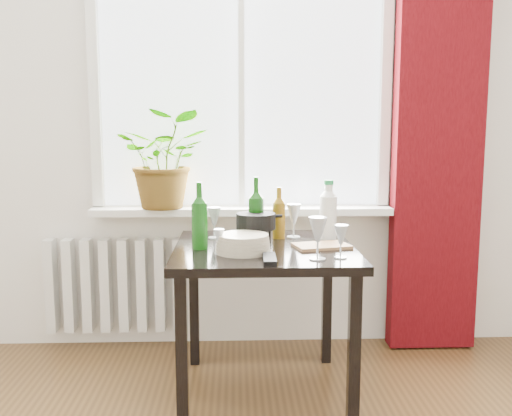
{
  "coord_description": "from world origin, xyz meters",
  "views": [
    {
      "loc": [
        -0.04,
        -1.11,
        1.3
      ],
      "look_at": [
        0.06,
        1.55,
        0.92
      ],
      "focal_mm": 40.0,
      "sensor_mm": 36.0,
      "label": 1
    }
  ],
  "objects_px": {
    "table": "(264,265)",
    "wineglass_front_left": "(219,241)",
    "cleaning_bottle": "(328,209)",
    "fondue_pot": "(256,228)",
    "cutting_board": "(321,246)",
    "wine_bottle_left": "(200,215)",
    "wineglass_far_right": "(341,241)",
    "bottle_amber": "(279,212)",
    "tv_remote": "(269,259)",
    "radiator": "(115,285)",
    "wine_bottle_right": "(256,209)",
    "wineglass_front_right": "(318,238)",
    "potted_plant": "(166,160)",
    "wineglass_back_center": "(294,220)",
    "plate_stack": "(243,244)",
    "wineglass_back_left": "(214,223)"
  },
  "relations": [
    {
      "from": "wine_bottle_right",
      "to": "plate_stack",
      "type": "xyz_separation_m",
      "value": [
        -0.07,
        -0.25,
        -0.12
      ]
    },
    {
      "from": "table",
      "to": "wineglass_far_right",
      "type": "xyz_separation_m",
      "value": [
        0.32,
        -0.26,
        0.17
      ]
    },
    {
      "from": "wineglass_back_left",
      "to": "fondue_pot",
      "type": "distance_m",
      "value": 0.25
    },
    {
      "from": "bottle_amber",
      "to": "fondue_pot",
      "type": "bearing_deg",
      "value": -134.12
    },
    {
      "from": "potted_plant",
      "to": "wineglass_front_right",
      "type": "height_order",
      "value": "potted_plant"
    },
    {
      "from": "radiator",
      "to": "wine_bottle_left",
      "type": "relative_size",
      "value": 2.52
    },
    {
      "from": "plate_stack",
      "to": "cleaning_bottle",
      "type": "bearing_deg",
      "value": 35.08
    },
    {
      "from": "bottle_amber",
      "to": "table",
      "type": "bearing_deg",
      "value": -113.1
    },
    {
      "from": "table",
      "to": "wineglass_back_center",
      "type": "bearing_deg",
      "value": 52.59
    },
    {
      "from": "wineglass_back_left",
      "to": "tv_remote",
      "type": "relative_size",
      "value": 0.9
    },
    {
      "from": "table",
      "to": "wineglass_back_center",
      "type": "relative_size",
      "value": 4.74
    },
    {
      "from": "bottle_amber",
      "to": "fondue_pot",
      "type": "xyz_separation_m",
      "value": [
        -0.12,
        -0.13,
        -0.06
      ]
    },
    {
      "from": "plate_stack",
      "to": "wineglass_back_center",
      "type": "bearing_deg",
      "value": 52.28
    },
    {
      "from": "wineglass_front_right",
      "to": "potted_plant",
      "type": "bearing_deg",
      "value": 130.98
    },
    {
      "from": "wine_bottle_left",
      "to": "wineglass_front_left",
      "type": "bearing_deg",
      "value": -50.97
    },
    {
      "from": "bottle_amber",
      "to": "cleaning_bottle",
      "type": "distance_m",
      "value": 0.25
    },
    {
      "from": "radiator",
      "to": "tv_remote",
      "type": "xyz_separation_m",
      "value": [
        0.86,
        -0.93,
        0.37
      ]
    },
    {
      "from": "radiator",
      "to": "wine_bottle_left",
      "type": "distance_m",
      "value": 1.01
    },
    {
      "from": "potted_plant",
      "to": "cleaning_bottle",
      "type": "height_order",
      "value": "potted_plant"
    },
    {
      "from": "wineglass_front_right",
      "to": "wineglass_far_right",
      "type": "bearing_deg",
      "value": 12.99
    },
    {
      "from": "cleaning_bottle",
      "to": "wineglass_front_right",
      "type": "height_order",
      "value": "cleaning_bottle"
    },
    {
      "from": "wineglass_front_left",
      "to": "wineglass_far_right",
      "type": "bearing_deg",
      "value": -10.9
    },
    {
      "from": "wine_bottle_right",
      "to": "fondue_pot",
      "type": "bearing_deg",
      "value": -93.49
    },
    {
      "from": "wineglass_front_right",
      "to": "cutting_board",
      "type": "xyz_separation_m",
      "value": [
        0.06,
        0.25,
        -0.09
      ]
    },
    {
      "from": "fondue_pot",
      "to": "cutting_board",
      "type": "height_order",
      "value": "fondue_pot"
    },
    {
      "from": "radiator",
      "to": "cleaning_bottle",
      "type": "height_order",
      "value": "cleaning_bottle"
    },
    {
      "from": "wineglass_front_left",
      "to": "cutting_board",
      "type": "height_order",
      "value": "wineglass_front_left"
    },
    {
      "from": "bottle_amber",
      "to": "tv_remote",
      "type": "relative_size",
      "value": 1.46
    },
    {
      "from": "potted_plant",
      "to": "cutting_board",
      "type": "height_order",
      "value": "potted_plant"
    },
    {
      "from": "wineglass_far_right",
      "to": "tv_remote",
      "type": "height_order",
      "value": "wineglass_far_right"
    },
    {
      "from": "radiator",
      "to": "wine_bottle_right",
      "type": "xyz_separation_m",
      "value": [
        0.82,
        -0.51,
        0.52
      ]
    },
    {
      "from": "wineglass_far_right",
      "to": "plate_stack",
      "type": "height_order",
      "value": "wineglass_far_right"
    },
    {
      "from": "tv_remote",
      "to": "wine_bottle_left",
      "type": "bearing_deg",
      "value": 140.78
    },
    {
      "from": "wine_bottle_right",
      "to": "wineglass_front_right",
      "type": "height_order",
      "value": "wine_bottle_right"
    },
    {
      "from": "wineglass_back_center",
      "to": "fondue_pot",
      "type": "height_order",
      "value": "wineglass_back_center"
    },
    {
      "from": "bottle_amber",
      "to": "wineglass_front_left",
      "type": "distance_m",
      "value": 0.47
    },
    {
      "from": "table",
      "to": "tv_remote",
      "type": "xyz_separation_m",
      "value": [
        0.01,
        -0.3,
        0.1
      ]
    },
    {
      "from": "table",
      "to": "wineglass_front_left",
      "type": "xyz_separation_m",
      "value": [
        -0.21,
        -0.16,
        0.15
      ]
    },
    {
      "from": "potted_plant",
      "to": "wineglass_front_left",
      "type": "height_order",
      "value": "potted_plant"
    },
    {
      "from": "wineglass_far_right",
      "to": "wineglass_front_left",
      "type": "relative_size",
      "value": 1.31
    },
    {
      "from": "potted_plant",
      "to": "wineglass_back_center",
      "type": "relative_size",
      "value": 3.09
    },
    {
      "from": "wineglass_far_right",
      "to": "plate_stack",
      "type": "distance_m",
      "value": 0.44
    },
    {
      "from": "potted_plant",
      "to": "wineglass_back_center",
      "type": "bearing_deg",
      "value": -27.58
    },
    {
      "from": "bottle_amber",
      "to": "wineglass_back_left",
      "type": "xyz_separation_m",
      "value": [
        -0.33,
        0.01,
        -0.05
      ]
    },
    {
      "from": "wine_bottle_left",
      "to": "wineglass_front_left",
      "type": "height_order",
      "value": "wine_bottle_left"
    },
    {
      "from": "plate_stack",
      "to": "radiator",
      "type": "bearing_deg",
      "value": 134.46
    },
    {
      "from": "cleaning_bottle",
      "to": "fondue_pot",
      "type": "relative_size",
      "value": 1.39
    },
    {
      "from": "radiator",
      "to": "cleaning_bottle",
      "type": "bearing_deg",
      "value": -21.05
    },
    {
      "from": "wine_bottle_left",
      "to": "wine_bottle_right",
      "type": "distance_m",
      "value": 0.31
    },
    {
      "from": "wineglass_back_left",
      "to": "fondue_pot",
      "type": "height_order",
      "value": "wineglass_back_left"
    }
  ]
}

